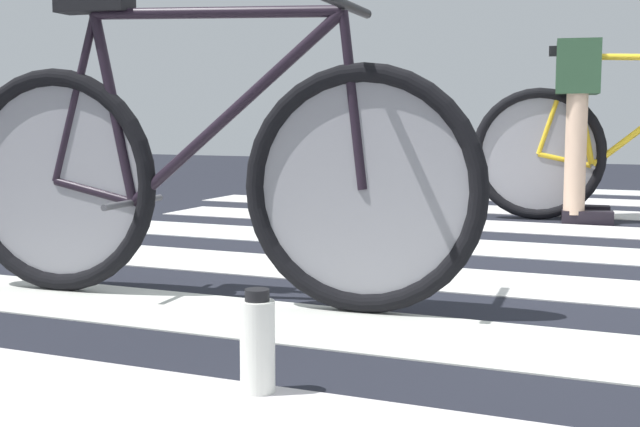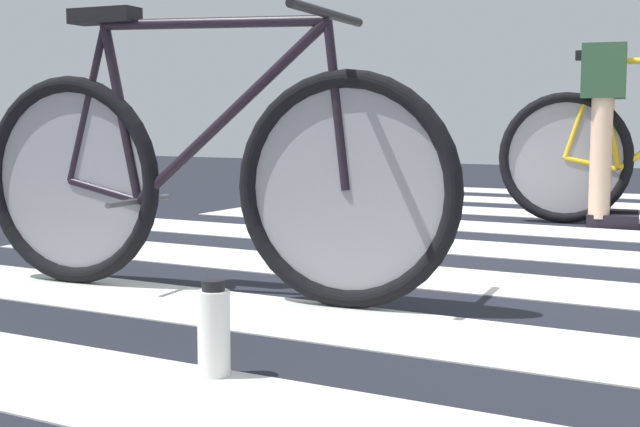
% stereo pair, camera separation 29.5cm
% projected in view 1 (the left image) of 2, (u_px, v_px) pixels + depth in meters
% --- Properties ---
extents(ground, '(18.00, 14.00, 0.02)m').
position_uv_depth(ground, '(611.00, 260.00, 3.47)').
color(ground, black).
extents(crosswalk_markings, '(5.42, 6.52, 0.00)m').
position_uv_depth(crosswalk_markings, '(618.00, 256.00, 3.48)').
color(crosswalk_markings, silver).
rests_on(crosswalk_markings, ground).
extents(bicycle_1_of_2, '(1.73, 0.52, 0.93)m').
position_uv_depth(bicycle_1_of_2, '(199.00, 176.00, 2.61)').
color(bicycle_1_of_2, black).
rests_on(bicycle_1_of_2, ground).
extents(bicycle_2_of_2, '(1.72, 0.53, 0.93)m').
position_uv_depth(bicycle_2_of_2, '(637.00, 150.00, 4.56)').
color(bicycle_2_of_2, black).
rests_on(bicycle_2_of_2, ground).
extents(cyclist_2_of_2, '(0.37, 0.44, 0.96)m').
position_uv_depth(cyclist_2_of_2, '(577.00, 105.00, 4.61)').
color(cyclist_2_of_2, beige).
rests_on(cyclist_2_of_2, ground).
extents(water_bottle, '(0.07, 0.07, 0.22)m').
position_uv_depth(water_bottle, '(257.00, 344.00, 1.76)').
color(water_bottle, white).
rests_on(water_bottle, ground).
extents(traffic_cone, '(0.37, 0.37, 0.43)m').
position_uv_depth(traffic_cone, '(307.00, 176.00, 5.27)').
color(traffic_cone, black).
rests_on(traffic_cone, ground).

